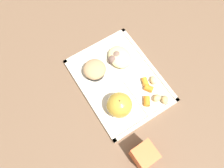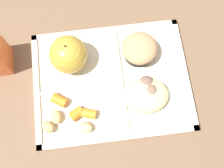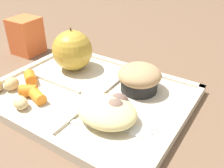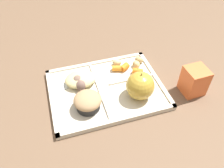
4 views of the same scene
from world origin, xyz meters
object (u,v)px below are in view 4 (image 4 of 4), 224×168
(bran_muffin, at_px, (88,102))
(plastic_fork, at_px, (70,84))
(milk_carton, at_px, (194,81))
(green_apple, at_px, (140,86))
(lunch_tray, at_px, (106,89))

(bran_muffin, height_order, plastic_fork, bran_muffin)
(plastic_fork, distance_m, milk_carton, 0.41)
(plastic_fork, bearing_deg, green_apple, 149.98)
(bran_muffin, distance_m, plastic_fork, 0.13)
(green_apple, relative_size, milk_carton, 1.02)
(green_apple, bearing_deg, plastic_fork, -30.02)
(lunch_tray, height_order, milk_carton, milk_carton)
(lunch_tray, height_order, plastic_fork, lunch_tray)
(green_apple, distance_m, bran_muffin, 0.17)
(green_apple, bearing_deg, bran_muffin, 0.00)
(green_apple, height_order, plastic_fork, green_apple)
(bran_muffin, relative_size, milk_carton, 0.90)
(lunch_tray, xyz_separation_m, bran_muffin, (0.08, 0.06, 0.03))
(green_apple, relative_size, plastic_fork, 0.64)
(lunch_tray, distance_m, green_apple, 0.12)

